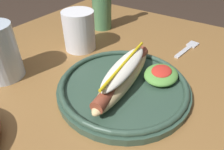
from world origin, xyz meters
TOP-DOWN VIEW (x-y plane):
  - dining_table at (0.00, 0.00)m, footprint 1.10×0.84m
  - hot_dog_plate at (0.06, -0.09)m, footprint 0.29×0.29m
  - fork at (0.32, -0.14)m, footprint 0.12×0.04m
  - extra_cup at (0.15, 0.12)m, footprint 0.09×0.09m
  - glass_bottle at (0.31, 0.16)m, footprint 0.06×0.06m

SIDE VIEW (x-z plane):
  - dining_table at x=0.00m, z-range 0.26..1.00m
  - fork at x=0.32m, z-range 0.74..0.74m
  - hot_dog_plate at x=0.06m, z-range 0.72..0.80m
  - extra_cup at x=0.15m, z-range 0.74..0.85m
  - glass_bottle at x=0.31m, z-range 0.71..0.95m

